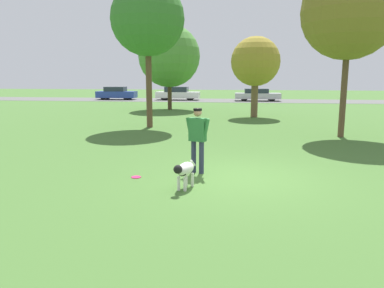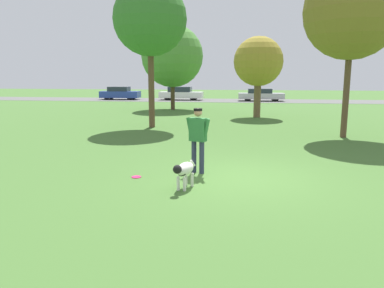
# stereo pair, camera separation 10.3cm
# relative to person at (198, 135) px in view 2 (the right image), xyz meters

# --- Properties ---
(ground_plane) EXTENTS (120.00, 120.00, 0.00)m
(ground_plane) POSITION_rel_person_xyz_m (1.08, -0.33, -1.01)
(ground_plane) COLOR #426B2D
(far_road_strip) EXTENTS (120.00, 6.00, 0.01)m
(far_road_strip) POSITION_rel_person_xyz_m (1.08, 29.55, -1.01)
(far_road_strip) COLOR #5B5B59
(far_road_strip) RESTS_ON ground_plane
(person) EXTENTS (0.68, 0.36, 1.71)m
(person) POSITION_rel_person_xyz_m (0.00, 0.00, 0.00)
(person) COLOR #2D334C
(person) RESTS_ON ground_plane
(dog) EXTENTS (0.46, 1.02, 0.63)m
(dog) POSITION_rel_person_xyz_m (-0.12, -1.46, -0.58)
(dog) COLOR silver
(dog) RESTS_ON ground_plane
(frisbee) EXTENTS (0.24, 0.24, 0.02)m
(frisbee) POSITION_rel_person_xyz_m (-1.48, -0.67, -1.01)
(frisbee) COLOR #E52366
(frisbee) RESTS_ON ground_plane
(tree_mid_center) EXTENTS (2.99, 2.99, 4.89)m
(tree_mid_center) POSITION_rel_person_xyz_m (1.86, 14.01, 2.34)
(tree_mid_center) COLOR brown
(tree_mid_center) RESTS_ON ground_plane
(tree_far_left) EXTENTS (4.60, 4.60, 6.27)m
(tree_far_left) POSITION_rel_person_xyz_m (-4.35, 18.52, 2.95)
(tree_far_left) COLOR #4C3826
(tree_far_left) RESTS_ON ground_plane
(tree_near_right) EXTENTS (3.81, 3.81, 6.95)m
(tree_near_right) POSITION_rel_person_xyz_m (5.26, 6.68, 4.02)
(tree_near_right) COLOR brown
(tree_near_right) RESTS_ON ground_plane
(tree_near_left) EXTENTS (3.54, 3.54, 6.97)m
(tree_near_left) POSITION_rel_person_xyz_m (-3.43, 8.56, 4.17)
(tree_near_left) COLOR brown
(tree_near_left) RESTS_ON ground_plane
(parked_car_blue) EXTENTS (4.21, 1.78, 1.38)m
(parked_car_blue) POSITION_rel_person_xyz_m (-12.34, 29.55, -0.34)
(parked_car_blue) COLOR #284293
(parked_car_blue) RESTS_ON ground_plane
(parked_car_white) EXTENTS (4.57, 1.71, 1.39)m
(parked_car_white) POSITION_rel_person_xyz_m (-5.71, 29.77, -0.33)
(parked_car_white) COLOR white
(parked_car_white) RESTS_ON ground_plane
(parked_car_silver) EXTENTS (4.61, 1.90, 1.25)m
(parked_car_silver) POSITION_rel_person_xyz_m (2.60, 29.30, -0.38)
(parked_car_silver) COLOR #B7B7BC
(parked_car_silver) RESTS_ON ground_plane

